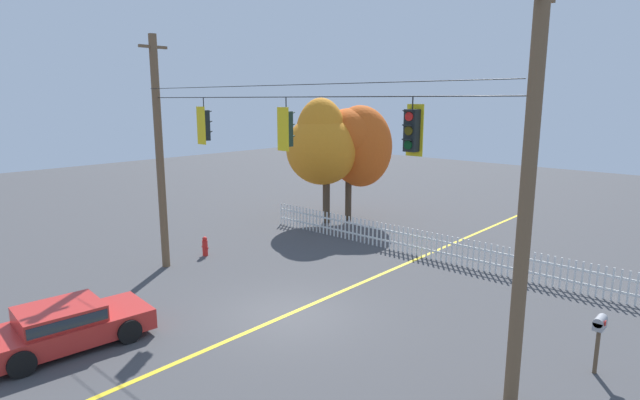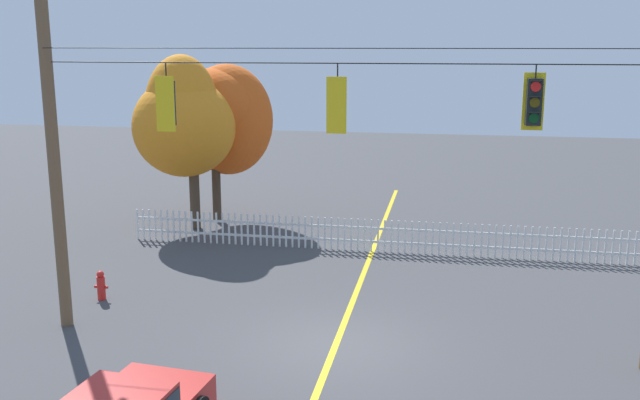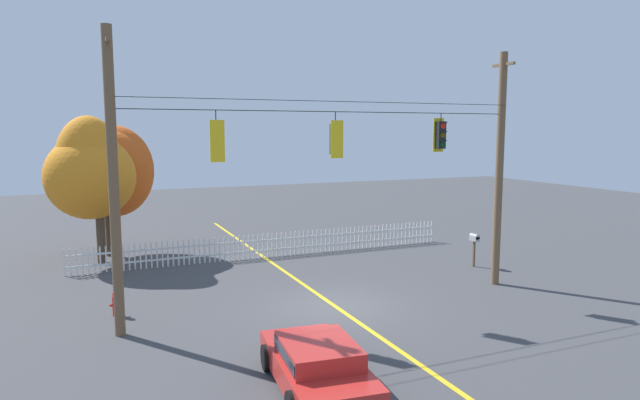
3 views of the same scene
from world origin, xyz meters
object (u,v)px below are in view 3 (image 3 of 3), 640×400
(parked_car, at_px, (317,363))
(traffic_signal_westbound_side, at_px, (216,141))
(autumn_maple_near_fence, at_px, (90,172))
(autumn_maple_mid, at_px, (107,168))
(traffic_signal_southbound_primary, at_px, (440,135))
(traffic_signal_northbound_primary, at_px, (335,139))
(fire_hydrant, at_px, (116,303))
(roadside_mailbox, at_px, (474,240))

(parked_car, bearing_deg, traffic_signal_westbound_side, 100.52)
(autumn_maple_near_fence, height_order, parked_car, autumn_maple_near_fence)
(autumn_maple_near_fence, bearing_deg, autumn_maple_mid, 65.12)
(traffic_signal_westbound_side, height_order, parked_car, traffic_signal_westbound_side)
(parked_car, bearing_deg, traffic_signal_southbound_primary, 37.36)
(autumn_maple_mid, bearing_deg, parked_car, -77.73)
(autumn_maple_near_fence, xyz_separation_m, autumn_maple_mid, (0.76, 1.64, 0.06))
(traffic_signal_northbound_primary, bearing_deg, parked_car, -118.60)
(traffic_signal_northbound_primary, distance_m, autumn_maple_mid, 13.01)
(autumn_maple_mid, bearing_deg, fire_hydrant, -91.85)
(parked_car, xyz_separation_m, roadside_mailbox, (10.61, 7.80, 0.56))
(autumn_maple_mid, distance_m, parked_car, 17.21)
(traffic_signal_southbound_primary, xyz_separation_m, parked_car, (-6.94, -5.30, -5.05))
(traffic_signal_southbound_primary, height_order, roadside_mailbox, traffic_signal_southbound_primary)
(traffic_signal_westbound_side, relative_size, roadside_mailbox, 1.06)
(traffic_signal_southbound_primary, bearing_deg, fire_hydrant, 170.50)
(autumn_maple_mid, relative_size, parked_car, 1.43)
(traffic_signal_westbound_side, distance_m, parked_car, 7.27)
(autumn_maple_mid, distance_m, roadside_mailbox, 16.89)
(traffic_signal_southbound_primary, bearing_deg, roadside_mailbox, 34.25)
(fire_hydrant, distance_m, roadside_mailbox, 14.53)
(traffic_signal_westbound_side, xyz_separation_m, traffic_signal_southbound_primary, (7.92, 0.02, 0.15))
(autumn_maple_near_fence, relative_size, autumn_maple_mid, 1.06)
(traffic_signal_southbound_primary, distance_m, roadside_mailbox, 6.31)
(autumn_maple_mid, xyz_separation_m, roadside_mailbox, (14.19, -8.68, -2.92))
(traffic_signal_westbound_side, height_order, autumn_maple_mid, traffic_signal_westbound_side)
(traffic_signal_northbound_primary, xyz_separation_m, autumn_maple_mid, (-6.46, 11.19, -1.45))
(traffic_signal_northbound_primary, height_order, autumn_maple_near_fence, autumn_maple_near_fence)
(autumn_maple_near_fence, bearing_deg, traffic_signal_southbound_primary, -40.19)
(traffic_signal_southbound_primary, height_order, autumn_maple_mid, traffic_signal_southbound_primary)
(autumn_maple_mid, bearing_deg, traffic_signal_westbound_side, -76.92)
(traffic_signal_southbound_primary, relative_size, parked_car, 0.32)
(roadside_mailbox, bearing_deg, traffic_signal_southbound_primary, -145.75)
(parked_car, relative_size, fire_hydrant, 5.22)
(traffic_signal_westbound_side, bearing_deg, traffic_signal_northbound_primary, 0.00)
(parked_car, bearing_deg, autumn_maple_near_fence, 106.33)
(autumn_maple_near_fence, xyz_separation_m, roadside_mailbox, (14.95, -7.03, -2.86))
(traffic_signal_westbound_side, distance_m, traffic_signal_northbound_primary, 3.86)
(traffic_signal_northbound_primary, bearing_deg, fire_hydrant, 164.86)
(traffic_signal_southbound_primary, distance_m, autumn_maple_near_fence, 14.86)
(autumn_maple_near_fence, bearing_deg, fire_hydrant, -86.59)
(traffic_signal_southbound_primary, height_order, autumn_maple_near_fence, autumn_maple_near_fence)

